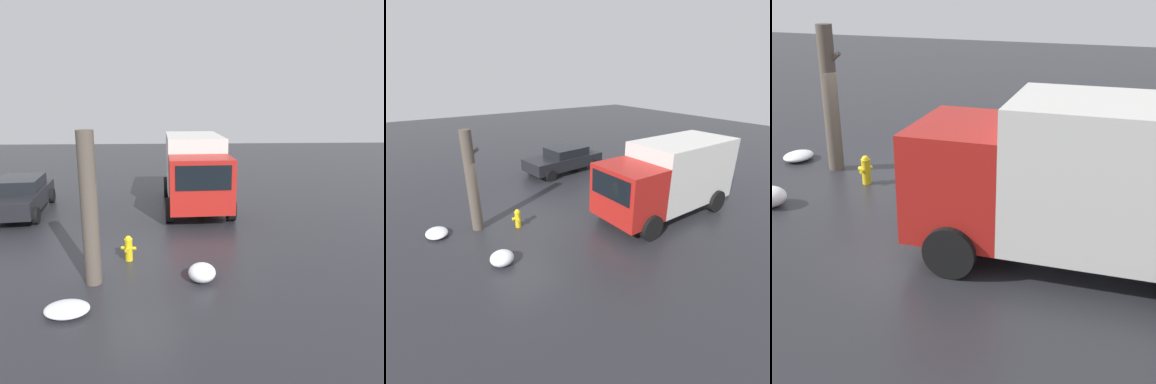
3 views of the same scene
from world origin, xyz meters
The scene contains 8 objects.
ground_plane centered at (0.00, 0.00, 0.00)m, with size 60.00×60.00×0.00m, color #28282D.
fire_hydrant centered at (-0.01, 0.00, 0.36)m, with size 0.32×0.42×0.71m.
tree_trunk centered at (-1.27, 0.69, 1.82)m, with size 0.59×0.39×3.61m.
delivery_truck centered at (5.47, -2.12, 1.57)m, with size 5.88×2.67×2.88m.
pedestrian centered at (4.25, -2.31, 0.90)m, with size 0.36×0.36×1.64m.
parked_car centered at (4.80, 4.70, 0.72)m, with size 4.56×2.38×1.37m.
snow_pile_by_hydrant centered at (-1.31, -1.89, 0.22)m, with size 0.70×0.66×0.43m.
snow_pile_curbside centered at (-2.63, 0.96, 0.11)m, with size 0.73×0.92×0.23m.
Camera 1 is at (-9.56, -1.21, 4.18)m, focal length 35.00 mm.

